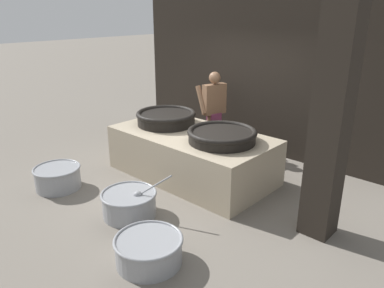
{
  "coord_description": "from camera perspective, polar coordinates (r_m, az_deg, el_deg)",
  "views": [
    {
      "loc": [
        4.19,
        -4.56,
        2.86
      ],
      "look_at": [
        0.0,
        0.0,
        0.6
      ],
      "focal_mm": 35.0,
      "sensor_mm": 36.0,
      "label": 1
    }
  ],
  "objects": [
    {
      "name": "prep_bowl_vegetables",
      "position": [
        5.57,
        -9.53,
        -8.79
      ],
      "size": [
        0.96,
        0.81,
        0.69
      ],
      "color": "gray",
      "rests_on": "ground_plane"
    },
    {
      "name": "back_wall",
      "position": [
        7.88,
        10.24,
        11.97
      ],
      "size": [
        6.08,
        0.24,
        3.6
      ],
      "primitive_type": "cube",
      "color": "black",
      "rests_on": "ground_plane"
    },
    {
      "name": "prep_bowl_extra",
      "position": [
        4.61,
        -6.61,
        -15.62
      ],
      "size": [
        0.83,
        0.83,
        0.33
      ],
      "color": "gray",
      "rests_on": "ground_plane"
    },
    {
      "name": "ground_plane",
      "position": [
        6.82,
        0.0,
        -4.78
      ],
      "size": [
        60.0,
        60.0,
        0.0
      ],
      "primitive_type": "plane",
      "color": "slate"
    },
    {
      "name": "cook",
      "position": [
        7.68,
        3.34,
        5.26
      ],
      "size": [
        0.47,
        0.66,
        1.68
      ],
      "rotation": [
        0.0,
        0.0,
        2.91
      ],
      "color": "brown",
      "rests_on": "ground_plane"
    },
    {
      "name": "hearth_platform",
      "position": [
        6.66,
        0.0,
        -1.63
      ],
      "size": [
        2.87,
        1.52,
        0.81
      ],
      "color": "tan",
      "rests_on": "ground_plane"
    },
    {
      "name": "prep_bowl_meat",
      "position": [
        6.67,
        -19.79,
        -4.69
      ],
      "size": [
        0.77,
        0.77,
        0.38
      ],
      "color": "gray",
      "rests_on": "ground_plane"
    },
    {
      "name": "support_pillar",
      "position": [
        4.82,
        20.78,
        5.99
      ],
      "size": [
        0.4,
        0.4,
        3.6
      ],
      "primitive_type": "cube",
      "color": "black",
      "rests_on": "ground_plane"
    },
    {
      "name": "giant_wok_near",
      "position": [
        7.02,
        -3.96,
        4.07
      ],
      "size": [
        1.11,
        1.11,
        0.25
      ],
      "color": "black",
      "rests_on": "hearth_platform"
    },
    {
      "name": "giant_wok_far",
      "position": [
        6.09,
        4.6,
        1.35
      ],
      "size": [
        1.14,
        1.14,
        0.21
      ],
      "color": "black",
      "rests_on": "hearth_platform"
    }
  ]
}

